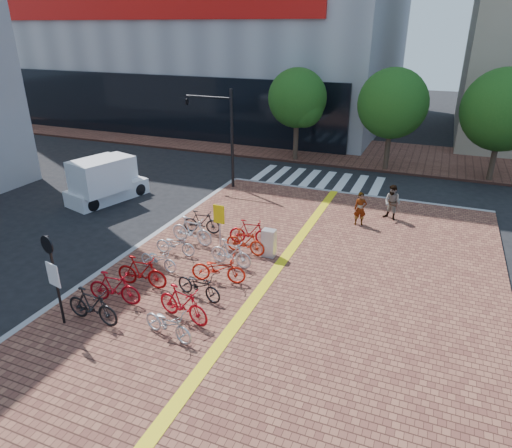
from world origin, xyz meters
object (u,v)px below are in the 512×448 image
at_px(bike_12, 245,242).
at_px(bike_13, 250,232).
at_px(pedestrian_a, 360,209).
at_px(bike_9, 199,285).
at_px(bike_2, 142,272).
at_px(bike_5, 192,231).
at_px(bike_1, 114,288).
at_px(bike_0, 92,306).
at_px(traffic_light_pole, 211,119).
at_px(bike_8, 183,304).
at_px(pedestrian_b, 392,203).
at_px(bike_10, 218,269).
at_px(yellow_sign, 219,218).
at_px(bike_3, 158,259).
at_px(utility_box, 269,243).
at_px(box_truck, 105,180).
at_px(bike_4, 175,244).
at_px(bike_11, 231,253).
at_px(bike_7, 168,323).
at_px(bike_6, 202,222).
at_px(notice_sign, 53,270).

relative_size(bike_12, bike_13, 0.96).
bearing_deg(pedestrian_a, bike_9, -131.92).
relative_size(bike_2, bike_5, 0.97).
distance_m(bike_1, pedestrian_a, 11.30).
xyz_separation_m(bike_0, traffic_light_pole, (-2.65, 13.25, 3.12)).
distance_m(bike_8, pedestrian_b, 11.71).
height_order(bike_10, yellow_sign, yellow_sign).
xyz_separation_m(bike_2, bike_8, (2.34, -1.19, 0.01)).
bearing_deg(bike_3, pedestrian_a, -35.85).
distance_m(pedestrian_b, utility_box, 6.92).
xyz_separation_m(pedestrian_b, box_truck, (-14.30, -2.59, 0.14)).
bearing_deg(bike_8, bike_2, 74.60).
bearing_deg(bike_12, bike_13, 14.67).
bearing_deg(bike_1, bike_9, -68.20).
bearing_deg(bike_13, bike_9, 168.97).
xyz_separation_m(bike_4, bike_11, (2.42, -0.01, 0.08)).
distance_m(bike_2, bike_9, 2.17).
bearing_deg(utility_box, bike_4, -159.95).
bearing_deg(traffic_light_pole, pedestrian_a, -17.02).
distance_m(bike_8, bike_10, 2.48).
height_order(bike_12, utility_box, utility_box).
relative_size(bike_8, pedestrian_b, 1.16).
bearing_deg(bike_4, bike_11, -93.98).
xyz_separation_m(pedestrian_a, traffic_light_pole, (-8.82, 2.70, 2.92)).
bearing_deg(bike_7, bike_9, 16.51).
xyz_separation_m(bike_10, traffic_light_pole, (-5.13, 9.66, 3.18)).
distance_m(bike_13, pedestrian_a, 5.34).
relative_size(bike_7, bike_10, 0.90).
height_order(pedestrian_b, traffic_light_pole, traffic_light_pole).
distance_m(bike_0, box_truck, 11.45).
distance_m(pedestrian_a, traffic_light_pole, 9.68).
xyz_separation_m(bike_6, bike_8, (2.56, -5.94, 0.07)).
bearing_deg(pedestrian_b, bike_7, -89.91).
bearing_deg(bike_5, pedestrian_a, -48.13).
bearing_deg(bike_12, yellow_sign, 83.57).
bearing_deg(traffic_light_pole, bike_0, -78.69).
bearing_deg(bike_5, bike_2, -174.14).
bearing_deg(bike_5, notice_sign, 176.52).
xyz_separation_m(bike_7, bike_8, (-0.03, 0.90, 0.11)).
relative_size(bike_4, traffic_light_pole, 0.32).
distance_m(bike_6, bike_10, 4.30).
relative_size(utility_box, notice_sign, 0.38).
height_order(bike_12, pedestrian_b, pedestrian_b).
bearing_deg(bike_7, bike_2, 59.89).
relative_size(bike_0, bike_1, 1.02).
bearing_deg(traffic_light_pole, pedestrian_b, -8.49).
relative_size(bike_3, yellow_sign, 0.90).
relative_size(bike_2, traffic_light_pole, 0.35).
xyz_separation_m(bike_6, bike_13, (2.39, -0.22, 0.02)).
bearing_deg(box_truck, bike_9, -36.17).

